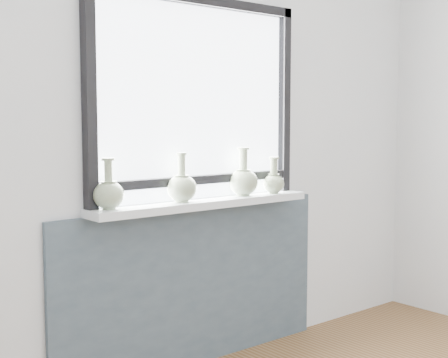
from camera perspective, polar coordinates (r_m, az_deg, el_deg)
back_wall at (r=3.30m, az=-2.88°, el=5.17°), size 3.60×0.02×2.60m
apron_panel at (r=3.40m, az=-2.50°, el=-9.68°), size 1.70×0.03×0.86m
windowsill at (r=3.25m, az=-1.79°, el=-2.25°), size 1.32×0.18×0.04m
window at (r=3.28m, az=-2.50°, el=7.64°), size 1.30×0.06×1.05m
vase_a at (r=2.94m, az=-10.51°, el=-1.25°), size 0.15×0.15×0.24m
vase_b at (r=3.15m, az=-3.88°, el=-0.69°), size 0.15×0.15×0.25m
vase_c at (r=3.41m, az=1.78°, el=-0.11°), size 0.16×0.16×0.27m
vase_d at (r=3.53m, az=4.57°, el=-0.23°), size 0.12×0.12×0.21m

